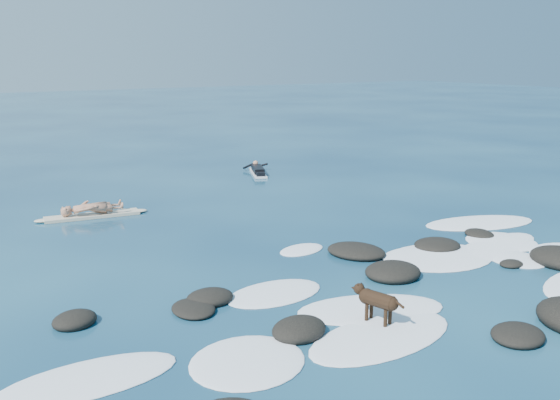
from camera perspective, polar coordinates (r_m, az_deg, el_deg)
ground at (r=14.79m, az=6.04°, el=-6.72°), size 160.00×160.00×0.00m
reef_rocks at (r=14.00m, az=15.57°, el=-7.87°), size 13.98×7.51×0.60m
breaking_foam at (r=14.82m, az=13.03°, el=-6.92°), size 16.12×7.29×0.12m
standing_surfer_rig at (r=20.38m, az=-16.91°, el=0.61°), size 3.48×0.96×1.98m
paddling_surfer_rig at (r=26.82m, az=-2.05°, el=2.72°), size 1.55×2.48×0.44m
dog at (r=12.04m, az=8.77°, el=-8.98°), size 0.52×1.18×0.76m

